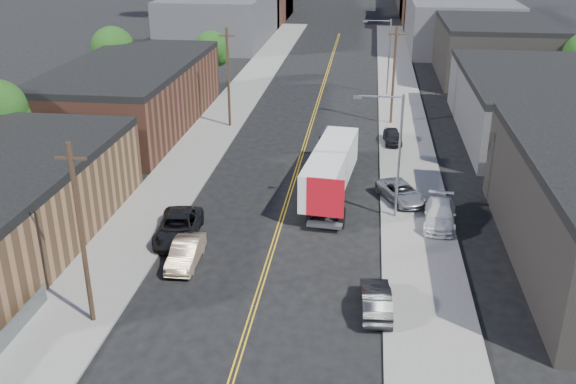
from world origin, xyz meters
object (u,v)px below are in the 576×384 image
(semi_truck, at_px, (332,164))
(car_right_lot_b, at_px, (440,214))
(car_left_c, at_px, (178,227))
(car_right_oncoming, at_px, (376,300))
(car_right_lot_c, at_px, (393,136))
(car_right_lot_a, at_px, (401,192))
(car_left_b, at_px, (186,253))

(semi_truck, relative_size, car_right_lot_b, 2.91)
(car_left_c, xyz_separation_m, car_right_oncoming, (13.00, -7.16, -0.08))
(car_right_lot_c, bearing_deg, semi_truck, -117.67)
(car_right_lot_a, relative_size, car_right_lot_b, 0.94)
(car_right_oncoming, relative_size, car_right_lot_a, 0.92)
(semi_truck, height_order, car_left_c, semi_truck)
(car_right_lot_b, bearing_deg, semi_truck, 151.12)
(car_left_c, bearing_deg, car_left_b, -73.18)
(car_right_lot_b, xyz_separation_m, car_right_lot_c, (-2.80, 17.36, -0.09))
(car_left_c, distance_m, car_right_lot_b, 17.86)
(car_right_oncoming, bearing_deg, car_right_lot_a, -100.47)
(semi_truck, relative_size, car_right_lot_c, 3.89)
(semi_truck, relative_size, car_left_c, 2.58)
(car_right_lot_b, bearing_deg, car_right_lot_c, 105.13)
(car_left_c, height_order, car_right_lot_b, car_right_lot_b)
(semi_truck, distance_m, car_right_lot_c, 13.00)
(car_right_oncoming, height_order, car_right_lot_a, car_right_lot_a)
(semi_truck, height_order, car_right_lot_b, semi_truck)
(car_right_lot_a, xyz_separation_m, car_right_lot_c, (-0.30, 13.55, -0.02))
(car_right_oncoming, bearing_deg, car_right_lot_b, -114.71)
(car_left_b, bearing_deg, car_right_lot_a, 38.30)
(car_right_lot_a, height_order, car_right_lot_b, car_right_lot_b)
(car_left_b, relative_size, car_right_oncoming, 1.02)
(car_right_oncoming, height_order, car_right_lot_c, car_right_oncoming)
(semi_truck, distance_m, car_left_b, 15.22)
(car_left_c, distance_m, car_right_oncoming, 14.84)
(car_right_lot_b, bearing_deg, car_left_c, -160.97)
(car_left_b, bearing_deg, car_right_lot_b, 23.36)
(car_left_c, height_order, car_right_lot_a, car_left_c)
(car_right_lot_a, distance_m, car_right_lot_c, 13.55)
(car_left_c, distance_m, car_right_lot_a, 16.84)
(car_right_lot_c, bearing_deg, car_right_oncoming, -97.98)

